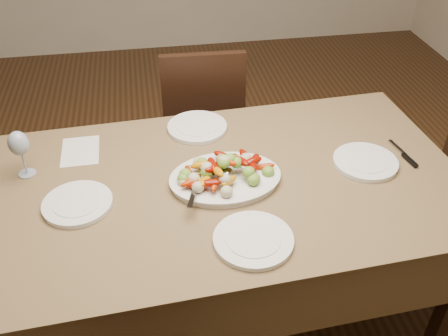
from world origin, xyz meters
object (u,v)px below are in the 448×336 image
(serving_platter, at_px, (225,180))
(wine_glass, at_px, (21,153))
(dining_table, at_px, (224,251))
(plate_far, at_px, (197,127))
(plate_near, at_px, (253,240))
(plate_left, at_px, (78,204))
(chair_far, at_px, (202,119))
(plate_right, at_px, (365,162))

(serving_platter, distance_m, wine_glass, 0.77)
(dining_table, bearing_deg, plate_far, 98.03)
(serving_platter, bearing_deg, plate_near, -83.56)
(serving_platter, bearing_deg, dining_table, 116.85)
(serving_platter, distance_m, plate_left, 0.54)
(dining_table, height_order, chair_far, chair_far)
(plate_near, relative_size, wine_glass, 1.30)
(serving_platter, distance_m, plate_far, 0.39)
(dining_table, xyz_separation_m, plate_far, (-0.05, 0.38, 0.39))
(dining_table, relative_size, plate_near, 6.93)
(dining_table, bearing_deg, serving_platter, -63.15)
(plate_far, bearing_deg, wine_glass, -162.87)
(plate_right, bearing_deg, plate_near, -146.78)
(chair_far, distance_m, serving_platter, 0.98)
(plate_near, bearing_deg, serving_platter, 96.44)
(chair_far, distance_m, plate_far, 0.62)
(dining_table, xyz_separation_m, serving_platter, (0.00, -0.01, 0.39))
(plate_right, xyz_separation_m, plate_near, (-0.53, -0.35, 0.00))
(dining_table, height_order, plate_near, plate_near)
(plate_near, xyz_separation_m, wine_glass, (-0.78, 0.50, 0.09))
(chair_far, height_order, plate_right, chair_far)
(dining_table, relative_size, plate_far, 7.06)
(serving_platter, height_order, plate_near, serving_platter)
(plate_left, bearing_deg, chair_far, 59.86)
(serving_platter, distance_m, plate_right, 0.57)
(serving_platter, relative_size, wine_glass, 2.01)
(plate_left, height_order, plate_far, same)
(plate_far, xyz_separation_m, plate_near, (0.09, -0.72, 0.00))
(chair_far, bearing_deg, plate_far, 83.58)
(dining_table, relative_size, chair_far, 1.94)
(plate_left, bearing_deg, plate_near, -25.91)
(plate_left, bearing_deg, plate_far, 41.87)
(dining_table, relative_size, wine_glass, 8.98)
(chair_far, bearing_deg, serving_platter, 90.73)
(chair_far, xyz_separation_m, serving_platter, (-0.03, -0.94, 0.30))
(serving_platter, height_order, plate_far, serving_platter)
(chair_far, bearing_deg, plate_right, 123.01)
(chair_far, relative_size, plate_far, 3.65)
(dining_table, relative_size, plate_left, 7.42)
(plate_right, distance_m, plate_near, 0.63)
(chair_far, relative_size, plate_near, 3.58)
(plate_far, height_order, plate_near, same)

